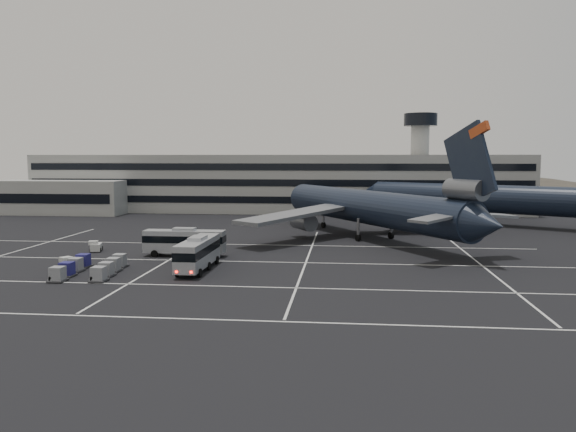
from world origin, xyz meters
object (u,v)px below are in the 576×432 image
(bus_near, at_px, (198,252))
(uld_cluster, at_px, (91,267))
(trijet_main, at_px, (370,207))
(tug_a, at_px, (96,247))
(bus_far, at_px, (185,241))

(bus_near, distance_m, uld_cluster, 12.37)
(trijet_main, xyz_separation_m, uld_cluster, (-33.30, -31.66, -4.45))
(tug_a, relative_size, uld_cluster, 0.26)
(trijet_main, distance_m, bus_far, 32.23)
(bus_far, relative_size, uld_cluster, 1.04)
(bus_near, bearing_deg, tug_a, 148.09)
(trijet_main, relative_size, bus_far, 4.70)
(bus_near, relative_size, tug_a, 4.18)
(bus_far, distance_m, uld_cluster, 14.72)
(trijet_main, xyz_separation_m, bus_near, (-21.53, -28.14, -3.03))
(trijet_main, relative_size, bus_near, 4.49)
(trijet_main, height_order, bus_near, trijet_main)
(tug_a, bearing_deg, bus_near, -49.64)
(bus_far, height_order, uld_cluster, bus_far)
(trijet_main, xyz_separation_m, tug_a, (-39.57, -16.53, -4.55))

